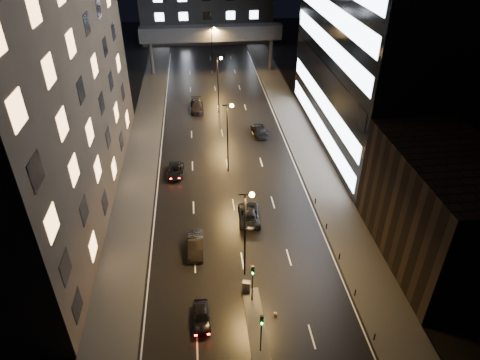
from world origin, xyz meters
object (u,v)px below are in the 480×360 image
at_px(car_toward_a, 249,214).
at_px(utility_cabinet, 246,286).
at_px(car_away_c, 175,171).
at_px(car_away_d, 197,106).
at_px(car_away_b, 196,245).
at_px(car_away_a, 201,316).
at_px(car_toward_b, 259,130).

relative_size(car_toward_a, utility_cabinet, 4.41).
relative_size(car_away_c, car_away_d, 0.82).
bearing_deg(car_away_b, car_away_c, 100.81).
distance_m(car_away_a, car_toward_a, 15.47).
xyz_separation_m(car_toward_b, utility_cabinet, (-6.11, -33.23, 0.00)).
height_order(car_away_a, car_away_d, car_away_d).
height_order(car_away_c, car_away_d, car_away_d).
height_order(car_toward_a, car_toward_b, car_toward_b).
height_order(car_away_b, car_toward_b, car_away_b).
bearing_deg(car_away_b, car_toward_a, 38.98).
xyz_separation_m(car_toward_a, car_toward_b, (4.45, 21.95, 0.01)).
xyz_separation_m(car_away_d, car_toward_b, (9.90, -10.64, -0.06)).
xyz_separation_m(car_away_a, car_away_d, (0.63, 46.81, 0.17)).
bearing_deg(car_toward_b, car_away_b, 63.20).
distance_m(car_toward_a, utility_cabinet, 11.40).
bearing_deg(car_away_c, car_away_a, -79.27).
xyz_separation_m(car_away_c, car_toward_b, (13.36, 11.02, 0.11)).
bearing_deg(car_toward_b, utility_cabinet, 74.81).
bearing_deg(utility_cabinet, car_toward_a, 94.58).
bearing_deg(car_away_b, car_away_d, 90.31).
xyz_separation_m(car_away_b, car_toward_b, (10.84, 26.81, -0.01)).
xyz_separation_m(car_away_b, car_toward_a, (6.39, 4.86, -0.03)).
distance_m(car_away_c, car_toward_a, 14.10).
height_order(car_away_d, utility_cabinet, car_away_d).
bearing_deg(car_away_d, car_away_a, -91.51).
xyz_separation_m(car_away_c, car_toward_a, (8.91, -10.93, 0.10)).
distance_m(car_away_b, car_toward_b, 28.92).
xyz_separation_m(car_away_b, car_away_c, (-2.52, 15.79, -0.13)).
height_order(car_away_d, car_toward_b, car_away_d).
height_order(car_away_a, car_toward_a, car_toward_a).
xyz_separation_m(car_away_d, utility_cabinet, (3.79, -43.87, -0.06)).
relative_size(car_away_c, car_toward_b, 0.89).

